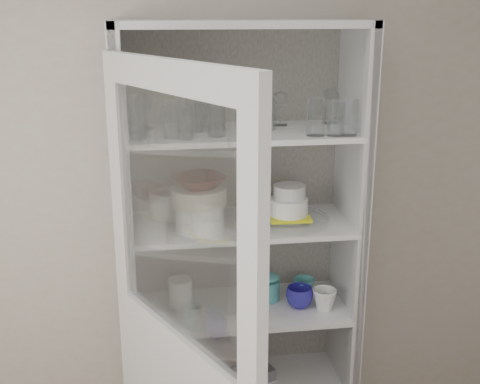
# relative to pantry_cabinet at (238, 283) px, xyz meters

# --- Properties ---
(wall_back) EXTENTS (3.60, 0.02, 2.60)m
(wall_back) POSITION_rel_pantry_cabinet_xyz_m (-0.20, 0.16, 0.36)
(wall_back) COLOR #C1B29F
(wall_back) RESTS_ON ground
(pantry_cabinet) EXTENTS (1.00, 0.45, 2.10)m
(pantry_cabinet) POSITION_rel_pantry_cabinet_xyz_m (0.00, 0.00, 0.00)
(pantry_cabinet) COLOR silver
(pantry_cabinet) RESTS_ON floor
(tumbler_0) EXTENTS (0.09, 0.09, 0.13)m
(tumbler_0) POSITION_rel_pantry_cabinet_xyz_m (-0.41, -0.18, 0.79)
(tumbler_0) COLOR silver
(tumbler_0) RESTS_ON shelf_glass
(tumbler_1) EXTENTS (0.07, 0.07, 0.12)m
(tumbler_1) POSITION_rel_pantry_cabinet_xyz_m (-0.23, -0.21, 0.78)
(tumbler_1) COLOR silver
(tumbler_1) RESTS_ON shelf_glass
(tumbler_2) EXTENTS (0.09, 0.09, 0.15)m
(tumbler_2) POSITION_rel_pantry_cabinet_xyz_m (-0.28, -0.17, 0.79)
(tumbler_2) COLOR silver
(tumbler_2) RESTS_ON shelf_glass
(tumbler_3) EXTENTS (0.09, 0.09, 0.14)m
(tumbler_3) POSITION_rel_pantry_cabinet_xyz_m (-0.11, -0.17, 0.79)
(tumbler_3) COLOR silver
(tumbler_3) RESTS_ON shelf_glass
(tumbler_4) EXTENTS (0.08, 0.08, 0.15)m
(tumbler_4) POSITION_rel_pantry_cabinet_xyz_m (0.28, -0.21, 0.80)
(tumbler_4) COLOR silver
(tumbler_4) RESTS_ON shelf_glass
(tumbler_5) EXTENTS (0.08, 0.08, 0.14)m
(tumbler_5) POSITION_rel_pantry_cabinet_xyz_m (0.36, -0.22, 0.79)
(tumbler_5) COLOR silver
(tumbler_5) RESTS_ON shelf_glass
(tumbler_6) EXTENTS (0.09, 0.09, 0.14)m
(tumbler_6) POSITION_rel_pantry_cabinet_xyz_m (0.41, -0.23, 0.79)
(tumbler_6) COLOR silver
(tumbler_6) RESTS_ON shelf_glass
(tumbler_7) EXTENTS (0.10, 0.10, 0.16)m
(tumbler_7) POSITION_rel_pantry_cabinet_xyz_m (-0.41, -0.06, 0.80)
(tumbler_7) COLOR silver
(tumbler_7) RESTS_ON shelf_glass
(tumbler_8) EXTENTS (0.08, 0.08, 0.13)m
(tumbler_8) POSITION_rel_pantry_cabinet_xyz_m (-0.15, -0.05, 0.78)
(tumbler_8) COLOR silver
(tumbler_8) RESTS_ON shelf_glass
(tumbler_9) EXTENTS (0.09, 0.09, 0.14)m
(tumbler_9) POSITION_rel_pantry_cabinet_xyz_m (-0.19, -0.07, 0.79)
(tumbler_9) COLOR silver
(tumbler_9) RESTS_ON shelf_glass
(tumbler_10) EXTENTS (0.08, 0.08, 0.14)m
(tumbler_10) POSITION_rel_pantry_cabinet_xyz_m (-0.09, -0.04, 0.79)
(tumbler_10) COLOR silver
(tumbler_10) RESTS_ON shelf_glass
(tumbler_11) EXTENTS (0.08, 0.08, 0.14)m
(tumbler_11) POSITION_rel_pantry_cabinet_xyz_m (0.12, -0.05, 0.79)
(tumbler_11) COLOR silver
(tumbler_11) RESTS_ON shelf_glass
(goblet_0) EXTENTS (0.07, 0.07, 0.16)m
(goblet_0) POSITION_rel_pantry_cabinet_xyz_m (-0.39, 0.01, 0.80)
(goblet_0) COLOR silver
(goblet_0) RESTS_ON shelf_glass
(goblet_1) EXTENTS (0.08, 0.08, 0.18)m
(goblet_1) POSITION_rel_pantry_cabinet_xyz_m (-0.12, 0.05, 0.81)
(goblet_1) COLOR silver
(goblet_1) RESTS_ON shelf_glass
(goblet_2) EXTENTS (0.07, 0.07, 0.16)m
(goblet_2) POSITION_rel_pantry_cabinet_xyz_m (0.19, 0.02, 0.80)
(goblet_2) COLOR silver
(goblet_2) RESTS_ON shelf_glass
(goblet_3) EXTENTS (0.08, 0.08, 0.17)m
(goblet_3) POSITION_rel_pantry_cabinet_xyz_m (0.41, 0.04, 0.80)
(goblet_3) COLOR silver
(goblet_3) RESTS_ON shelf_glass
(plate_stack_front) EXTENTS (0.20, 0.20, 0.11)m
(plate_stack_front) POSITION_rel_pantry_cabinet_xyz_m (-0.18, -0.14, 0.38)
(plate_stack_front) COLOR white
(plate_stack_front) RESTS_ON shelf_plates
(plate_stack_back) EXTENTS (0.20, 0.20, 0.11)m
(plate_stack_back) POSITION_rel_pantry_cabinet_xyz_m (-0.29, 0.08, 0.38)
(plate_stack_back) COLOR white
(plate_stack_back) RESTS_ON shelf_plates
(cream_bowl) EXTENTS (0.27, 0.27, 0.07)m
(cream_bowl) POSITION_rel_pantry_cabinet_xyz_m (-0.18, -0.14, 0.47)
(cream_bowl) COLOR beige
(cream_bowl) RESTS_ON plate_stack_front
(terracotta_bowl) EXTENTS (0.26, 0.26, 0.05)m
(terracotta_bowl) POSITION_rel_pantry_cabinet_xyz_m (-0.18, -0.14, 0.53)
(terracotta_bowl) COLOR #4F1C14
(terracotta_bowl) RESTS_ON cream_bowl
(glass_platter) EXTENTS (0.47, 0.47, 0.02)m
(glass_platter) POSITION_rel_pantry_cabinet_xyz_m (0.21, -0.09, 0.33)
(glass_platter) COLOR silver
(glass_platter) RESTS_ON shelf_plates
(yellow_trivet) EXTENTS (0.18, 0.18, 0.01)m
(yellow_trivet) POSITION_rel_pantry_cabinet_xyz_m (0.21, -0.09, 0.35)
(yellow_trivet) COLOR yellow
(yellow_trivet) RESTS_ON glass_platter
(white_ramekin) EXTENTS (0.18, 0.18, 0.07)m
(white_ramekin) POSITION_rel_pantry_cabinet_xyz_m (0.21, -0.09, 0.39)
(white_ramekin) COLOR white
(white_ramekin) RESTS_ON yellow_trivet
(grey_bowl_stack) EXTENTS (0.14, 0.14, 0.16)m
(grey_bowl_stack) POSITION_rel_pantry_cabinet_xyz_m (0.21, -0.08, 0.40)
(grey_bowl_stack) COLOR silver
(grey_bowl_stack) RESTS_ON shelf_plates
(mug_blue) EXTENTS (0.15, 0.15, 0.09)m
(mug_blue) POSITION_rel_pantry_cabinet_xyz_m (0.26, -0.11, -0.03)
(mug_blue) COLOR #23299F
(mug_blue) RESTS_ON shelf_mugs
(mug_teal) EXTENTS (0.11, 0.11, 0.09)m
(mug_teal) POSITION_rel_pantry_cabinet_xyz_m (0.30, -0.02, -0.03)
(mug_teal) COLOR #17767F
(mug_teal) RESTS_ON shelf_mugs
(mug_white) EXTENTS (0.14, 0.14, 0.10)m
(mug_white) POSITION_rel_pantry_cabinet_xyz_m (0.36, -0.16, -0.03)
(mug_white) COLOR white
(mug_white) RESTS_ON shelf_mugs
(teal_jar) EXTENTS (0.09, 0.09, 0.11)m
(teal_jar) POSITION_rel_pantry_cabinet_xyz_m (0.14, -0.03, -0.02)
(teal_jar) COLOR #17767F
(teal_jar) RESTS_ON shelf_mugs
(measuring_cups) EXTENTS (0.10, 0.10, 0.04)m
(measuring_cups) POSITION_rel_pantry_cabinet_xyz_m (-0.25, -0.11, -0.06)
(measuring_cups) COLOR silver
(measuring_cups) RESTS_ON shelf_mugs
(white_canister) EXTENTS (0.13, 0.13, 0.13)m
(white_canister) POSITION_rel_pantry_cabinet_xyz_m (-0.26, -0.03, -0.02)
(white_canister) COLOR white
(white_canister) RESTS_ON shelf_mugs
(cream_dish) EXTENTS (0.26, 0.26, 0.07)m
(cream_dish) POSITION_rel_pantry_cabinet_xyz_m (-0.21, -0.07, -0.45)
(cream_dish) COLOR beige
(cream_dish) RESTS_ON shelf_bot
(tin_box) EXTENTS (0.22, 0.19, 0.06)m
(tin_box) POSITION_rel_pantry_cabinet_xyz_m (0.06, -0.05, -0.45)
(tin_box) COLOR gray
(tin_box) RESTS_ON shelf_bot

